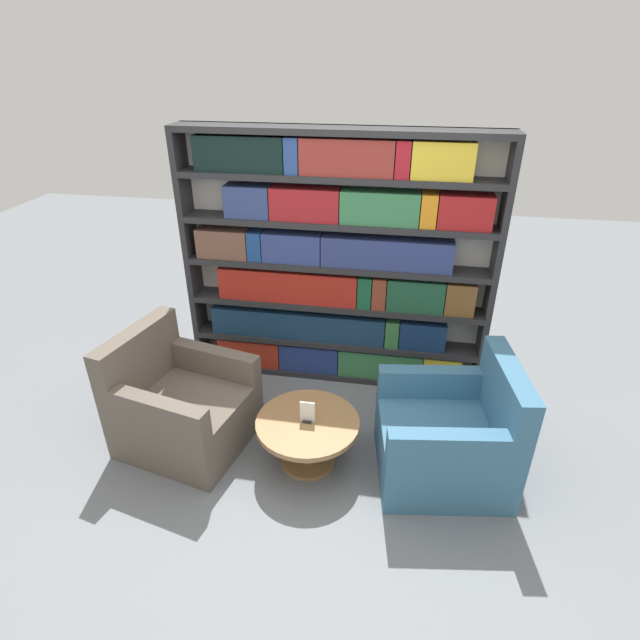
% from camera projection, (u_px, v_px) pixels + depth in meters
% --- Properties ---
extents(ground_plane, '(14.00, 14.00, 0.00)m').
position_uv_depth(ground_plane, '(305.00, 485.00, 3.55)').
color(ground_plane, slate).
extents(bookshelf, '(2.63, 0.30, 2.22)m').
position_uv_depth(bookshelf, '(336.00, 266.00, 4.27)').
color(bookshelf, silver).
rests_on(bookshelf, ground_plane).
extents(armchair_left, '(1.04, 0.99, 0.92)m').
position_uv_depth(armchair_left, '(181.00, 407.00, 3.83)').
color(armchair_left, brown).
rests_on(armchair_left, ground_plane).
extents(armchair_right, '(1.00, 0.94, 0.92)m').
position_uv_depth(armchair_right, '(449.00, 438.00, 3.52)').
color(armchair_right, '#386684').
rests_on(armchair_right, ground_plane).
extents(coffee_table, '(0.75, 0.75, 0.39)m').
position_uv_depth(coffee_table, '(308.00, 433.00, 3.63)').
color(coffee_table, olive).
rests_on(coffee_table, ground_plane).
extents(table_sign, '(0.11, 0.06, 0.17)m').
position_uv_depth(table_sign, '(307.00, 413.00, 3.54)').
color(table_sign, black).
rests_on(table_sign, coffee_table).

